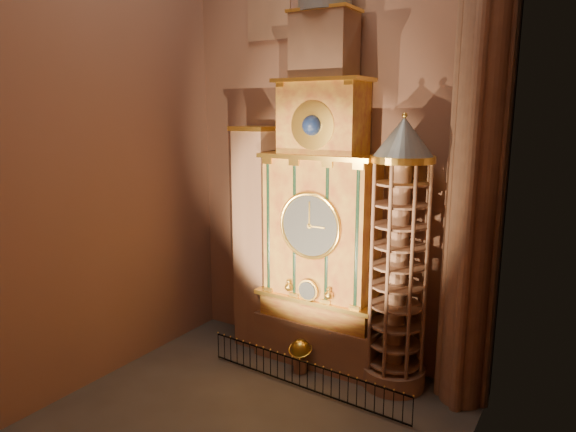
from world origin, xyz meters
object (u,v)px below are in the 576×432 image
Objects in this scene: astronomical_clock at (322,213)px; celestial_globe at (300,353)px; stair_turret at (398,259)px; portrait_tower at (256,238)px; iron_railing at (303,375)px.

celestial_globe is at bearing -98.20° from astronomical_clock.
astronomical_clock is at bearing 175.70° from stair_turret.
portrait_tower is at bearing 156.50° from celestial_globe.
iron_railing is (4.02, -2.54, -4.52)m from portrait_tower.
celestial_globe is 0.16× the size of iron_railing.
astronomical_clock reaches higher than stair_turret.
portrait_tower is 6.56m from iron_railing.
portrait_tower is at bearing 147.72° from iron_railing.
portrait_tower reaches higher than celestial_globe.
portrait_tower is 6.98× the size of celestial_globe.
portrait_tower is 1.13× the size of iron_railing.
iron_railing is at bearing -76.21° from astronomical_clock.
portrait_tower is at bearing 177.67° from stair_turret.
astronomical_clock is 6.58m from iron_railing.
iron_railing is (0.82, -1.15, -0.25)m from celestial_globe.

